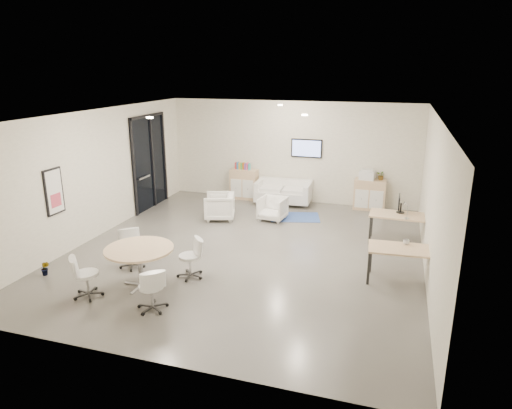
{
  "coord_description": "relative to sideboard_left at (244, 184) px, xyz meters",
  "views": [
    {
      "loc": [
        3.22,
        -9.58,
        4.2
      ],
      "look_at": [
        0.1,
        0.4,
        1.04
      ],
      "focal_mm": 32.0,
      "sensor_mm": 36.0,
      "label": 1
    }
  ],
  "objects": [
    {
      "name": "artwork",
      "position": [
        -2.46,
        -5.85,
        1.06
      ],
      "size": [
        0.05,
        0.54,
        1.04
      ],
      "color": "black",
      "rests_on": "room_shell"
    },
    {
      "name": "plant_floor",
      "position": [
        -2.1,
        -6.79,
        -0.42
      ],
      "size": [
        0.25,
        0.35,
        0.14
      ],
      "primitive_type": "imported",
      "rotation": [
        0.0,
        0.0,
        0.26
      ],
      "color": "#3F7F3F",
      "rests_on": "room_shell"
    },
    {
      "name": "round_table",
      "position": [
        0.09,
        -6.63,
        0.25
      ],
      "size": [
        1.34,
        1.34,
        0.82
      ],
      "color": "tan",
      "rests_on": "room_shell"
    },
    {
      "name": "printer",
      "position": [
        3.94,
        0.0,
        0.59
      ],
      "size": [
        0.49,
        0.43,
        0.31
      ],
      "rotation": [
        0.0,
        0.0,
        -0.14
      ],
      "color": "white",
      "rests_on": "sideboard_right"
    },
    {
      "name": "sideboard_left",
      "position": [
        0.0,
        0.0,
        0.0
      ],
      "size": [
        0.87,
        0.45,
        0.98
      ],
      "color": "tan",
      "rests_on": "room_shell"
    },
    {
      "name": "wall_tv",
      "position": [
        2.01,
        0.22,
        1.26
      ],
      "size": [
        0.98,
        0.06,
        0.58
      ],
      "color": "black",
      "rests_on": "room_shell"
    },
    {
      "name": "monitor",
      "position": [
        4.9,
        -2.54,
        0.5
      ],
      "size": [
        0.2,
        0.5,
        0.44
      ],
      "color": "black",
      "rests_on": "desk_rear"
    },
    {
      "name": "armchair_right",
      "position": [
        1.49,
        -1.86,
        -0.13
      ],
      "size": [
        0.78,
        0.74,
        0.73
      ],
      "primitive_type": "imported",
      "rotation": [
        0.0,
        0.0,
        -0.11
      ],
      "color": "silver",
      "rests_on": "room_shell"
    },
    {
      "name": "plant_cabinet",
      "position": [
        4.35,
        0.03,
        0.56
      ],
      "size": [
        0.36,
        0.38,
        0.23
      ],
      "primitive_type": "imported",
      "rotation": [
        0.0,
        0.0,
        -0.43
      ],
      "color": "#3F7F3F",
      "rests_on": "sideboard_right"
    },
    {
      "name": "desk_front",
      "position": [
        5.05,
        -4.89,
        0.17
      ],
      "size": [
        1.46,
        0.79,
        0.74
      ],
      "rotation": [
        0.0,
        0.0,
        0.06
      ],
      "color": "tan",
      "rests_on": "room_shell"
    },
    {
      "name": "sideboard_right",
      "position": [
        4.05,
        -0.0,
        -0.02
      ],
      "size": [
        0.94,
        0.45,
        0.94
      ],
      "color": "tan",
      "rests_on": "room_shell"
    },
    {
      "name": "books",
      "position": [
        -0.04,
        0.0,
        0.6
      ],
      "size": [
        0.5,
        0.14,
        0.22
      ],
      "color": "red",
      "rests_on": "sideboard_left"
    },
    {
      "name": "desk_rear",
      "position": [
        4.94,
        -2.69,
        0.18
      ],
      "size": [
        1.46,
        0.76,
        0.75
      ],
      "rotation": [
        0.0,
        0.0,
        -0.03
      ],
      "color": "tan",
      "rests_on": "room_shell"
    },
    {
      "name": "glass_door",
      "position": [
        -2.44,
        -1.74,
        1.01
      ],
      "size": [
        0.09,
        1.9,
        2.85
      ],
      "color": "black",
      "rests_on": "room_shell"
    },
    {
      "name": "armchair_left",
      "position": [
        0.02,
        -2.25,
        -0.08
      ],
      "size": [
        0.95,
        0.99,
        0.83
      ],
      "primitive_type": "imported",
      "rotation": [
        0.0,
        0.0,
        -1.28
      ],
      "color": "silver",
      "rests_on": "room_shell"
    },
    {
      "name": "loveseat",
      "position": [
        1.39,
        -0.19,
        -0.14
      ],
      "size": [
        1.76,
        0.93,
        0.65
      ],
      "rotation": [
        0.0,
        0.0,
        0.04
      ],
      "color": "silver",
      "rests_on": "room_shell"
    },
    {
      "name": "ceiling_spots",
      "position": [
        1.31,
        -3.41,
        2.69
      ],
      "size": [
        3.14,
        4.14,
        0.03
      ],
      "color": "#FFEAC6",
      "rests_on": "room_shell"
    },
    {
      "name": "cup",
      "position": [
        5.07,
        -4.67,
        0.31
      ],
      "size": [
        0.15,
        0.13,
        0.12
      ],
      "primitive_type": "imported",
      "rotation": [
        0.0,
        0.0,
        0.31
      ],
      "color": "white",
      "rests_on": "desk_front"
    },
    {
      "name": "blue_rug",
      "position": [
        2.06,
        -1.45,
        -0.48
      ],
      "size": [
        1.59,
        1.25,
        0.01
      ],
      "primitive_type": "cube",
      "rotation": [
        0.0,
        0.0,
        0.25
      ],
      "color": "#314798",
      "rests_on": "room_shell"
    },
    {
      "name": "meeting_chairs",
      "position": [
        0.09,
        -6.63,
        -0.08
      ],
      "size": [
        2.32,
        2.32,
        0.82
      ],
      "color": "white",
      "rests_on": "room_shell"
    },
    {
      "name": "room_shell",
      "position": [
        1.51,
        -4.25,
        1.11
      ],
      "size": [
        9.6,
        10.6,
        4.8
      ],
      "color": "#504E49",
      "rests_on": "ground"
    }
  ]
}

